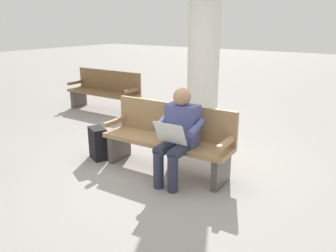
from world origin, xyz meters
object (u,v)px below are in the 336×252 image
bench_far (105,90)px  person_seated (178,134)px  support_pillar (205,14)px  bench_near (169,137)px  backpack (98,143)px

bench_far → person_seated: bearing=146.7°
support_pillar → bench_near: bearing=109.2°
person_seated → bench_near: bearing=-39.9°
person_seated → backpack: 1.41m
bench_near → backpack: bench_near is taller
bench_near → person_seated: size_ratio=1.55×
bench_near → support_pillar: bearing=-73.8°
backpack → bench_far: bench_far is taller
backpack → support_pillar: support_pillar is taller
backpack → bench_far: size_ratio=0.26×
bench_near → support_pillar: size_ratio=0.44×
bench_near → backpack: (1.06, 0.27, -0.23)m
bench_far → support_pillar: support_pillar is taller
backpack → bench_far: (1.94, -2.09, 0.23)m
bench_far → support_pillar: 2.76m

